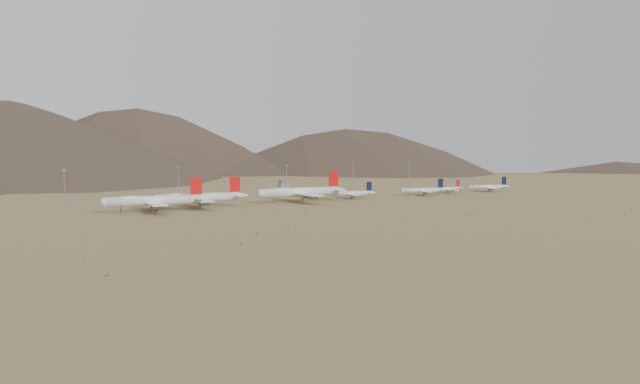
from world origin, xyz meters
TOP-DOWN VIEW (x-y plane):
  - ground at (0.00, 0.00)m, footprint 3000.00×3000.00m
  - mountain_ridge at (0.00, 900.00)m, footprint 4400.00×1000.00m
  - widebody_west at (-125.88, 23.09)m, footprint 73.66×57.36m
  - widebody_centre at (-90.57, 32.74)m, footprint 71.09×55.13m
  - widebody_east at (-7.55, 28.94)m, footprint 78.61×60.58m
  - narrowbody_a at (44.46, 31.93)m, footprint 40.22×29.98m
  - narrowbody_b at (116.24, 22.30)m, footprint 42.93×31.96m
  - narrowbody_c at (152.96, 29.32)m, footprint 37.16×26.52m
  - narrowbody_d at (199.18, 20.83)m, footprint 40.65×30.52m
  - control_tower at (30.00, 120.00)m, footprint 8.00×8.00m
  - mast_far_west at (-161.58, 123.72)m, footprint 2.00×0.60m
  - mast_west at (-66.68, 132.60)m, footprint 2.00×0.60m
  - mast_centre at (30.03, 113.55)m, footprint 2.00×0.60m
  - mast_east at (128.59, 142.52)m, footprint 2.00×0.60m
  - mast_far_east at (188.56, 121.57)m, footprint 2.00×0.60m
  - desert_scrub at (-40.77, -95.01)m, footprint 432.12×168.04m

SIDE VIEW (x-z plane):
  - ground at x=0.00m, z-range 0.00..0.00m
  - desert_scrub at x=-40.77m, z-range -0.08..0.70m
  - narrowbody_c at x=152.96m, z-range -2.15..10.11m
  - narrowbody_a at x=44.46m, z-range -2.42..11.37m
  - narrowbody_d at x=199.18m, z-range -2.49..11.68m
  - narrowbody_b at x=116.24m, z-range -2.58..12.11m
  - control_tower at x=30.00m, z-range -0.68..11.32m
  - widebody_centre at x=-90.57m, z-range -3.28..17.88m
  - widebody_west at x=-125.88m, z-range -3.41..18.58m
  - widebody_east at x=-7.55m, z-range -3.62..19.72m
  - mast_far_west at x=-161.58m, z-range 1.35..27.05m
  - mast_west at x=-66.68m, z-range 1.35..27.05m
  - mast_centre at x=30.03m, z-range 1.35..27.05m
  - mast_east at x=128.59m, z-range 1.35..27.05m
  - mast_far_east at x=188.56m, z-range 1.35..27.05m
  - mountain_ridge at x=0.00m, z-range 0.00..300.00m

